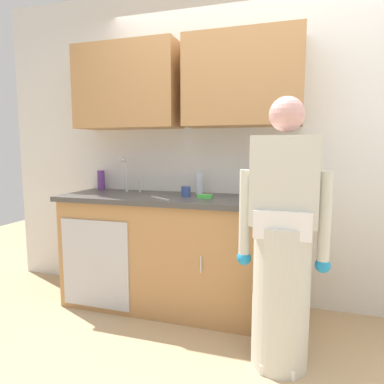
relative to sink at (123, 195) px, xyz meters
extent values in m
plane|color=tan|center=(1.05, -0.71, -0.93)|extent=(9.00, 9.00, 0.00)
cube|color=silver|center=(1.05, 0.34, 0.42)|extent=(4.80, 0.10, 2.70)
cube|color=#B27F4C|center=(0.01, 0.12, 0.92)|extent=(0.91, 0.34, 0.70)
cube|color=#B27F4C|center=(1.00, 0.12, 0.92)|extent=(0.91, 0.34, 0.70)
cube|color=#B27F4C|center=(0.50, -0.01, -0.48)|extent=(1.90, 0.60, 0.90)
cube|color=#B7BABF|center=(-0.10, -0.31, -0.52)|extent=(0.60, 0.01, 0.72)
cylinder|color=silver|center=(0.79, -0.32, -0.43)|extent=(0.01, 0.01, 0.12)
cylinder|color=silver|center=(1.22, -0.32, -0.43)|extent=(0.01, 0.01, 0.12)
cube|color=#474442|center=(0.50, -0.01, -0.01)|extent=(1.96, 0.66, 0.04)
cube|color=#B7BABF|center=(0.00, -0.01, -0.01)|extent=(0.50, 0.36, 0.03)
cylinder|color=#B7BABF|center=(-0.04, 0.14, 0.16)|extent=(0.02, 0.02, 0.30)
sphere|color=#B7BABF|center=(-0.04, 0.08, 0.30)|extent=(0.04, 0.04, 0.04)
cylinder|color=#B7BABF|center=(0.09, 0.14, 0.06)|extent=(0.02, 0.02, 0.10)
cube|color=white|center=(1.36, -0.58, -0.90)|extent=(0.20, 0.26, 0.06)
cylinder|color=beige|center=(1.36, -0.56, -0.49)|extent=(0.34, 0.34, 0.88)
cube|color=beige|center=(1.36, -0.56, 0.21)|extent=(0.38, 0.22, 0.52)
sphere|color=#D79D97|center=(1.36, -0.56, 0.59)|extent=(0.20, 0.20, 0.20)
cube|color=white|center=(1.36, -0.68, -0.03)|extent=(0.32, 0.04, 0.16)
cylinder|color=beige|center=(1.13, -0.54, 0.00)|extent=(0.07, 0.07, 0.55)
sphere|color=#1E8CCC|center=(1.13, -0.54, -0.28)|extent=(0.09, 0.09, 0.09)
cylinder|color=beige|center=(1.59, -0.54, 0.00)|extent=(0.07, 0.07, 0.55)
sphere|color=#1E8CCC|center=(1.59, -0.54, -0.28)|extent=(0.09, 0.09, 0.09)
cylinder|color=#66388C|center=(-0.35, 0.23, 0.11)|extent=(0.07, 0.07, 0.18)
cylinder|color=silver|center=(1.22, 0.21, 0.15)|extent=(0.07, 0.07, 0.26)
cylinder|color=silver|center=(0.63, 0.18, 0.11)|extent=(0.06, 0.06, 0.19)
cylinder|color=#33478C|center=(0.57, 0.00, 0.06)|extent=(0.08, 0.08, 0.08)
cube|color=silver|center=(0.41, -0.16, 0.02)|extent=(0.21, 0.16, 0.01)
cube|color=#4CBF4C|center=(0.74, -0.05, 0.03)|extent=(0.11, 0.07, 0.03)
camera|label=1|loc=(1.45, -2.63, 0.40)|focal=32.34mm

